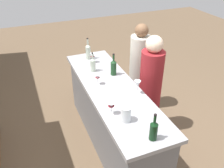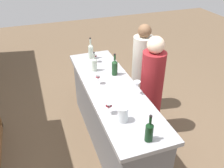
% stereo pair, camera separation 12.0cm
% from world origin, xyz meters
% --- Properties ---
extents(ground_plane, '(12.00, 12.00, 0.00)m').
position_xyz_m(ground_plane, '(0.00, 0.00, 0.00)').
color(ground_plane, brown).
extents(bar_counter, '(2.24, 0.64, 0.92)m').
position_xyz_m(bar_counter, '(0.00, 0.00, 0.47)').
color(bar_counter, slate).
rests_on(bar_counter, ground).
extents(wine_bottle_leftmost_dark_green, '(0.08, 0.08, 0.29)m').
position_xyz_m(wine_bottle_leftmost_dark_green, '(-0.98, -0.01, 1.03)').
color(wine_bottle_leftmost_dark_green, black).
rests_on(wine_bottle_leftmost_dark_green, bar_counter).
extents(wine_bottle_second_left_olive_green, '(0.08, 0.08, 0.31)m').
position_xyz_m(wine_bottle_second_left_olive_green, '(0.30, -0.14, 1.04)').
color(wine_bottle_second_left_olive_green, '#193D1E').
rests_on(wine_bottle_second_left_olive_green, bar_counter).
extents(wine_bottle_center_clear_pale, '(0.07, 0.07, 0.28)m').
position_xyz_m(wine_bottle_center_clear_pale, '(0.50, 0.08, 1.03)').
color(wine_bottle_center_clear_pale, '#B7C6B2').
rests_on(wine_bottle_center_clear_pale, bar_counter).
extents(wine_bottle_second_right_clear_pale, '(0.08, 0.08, 0.33)m').
position_xyz_m(wine_bottle_second_right_clear_pale, '(0.91, 0.02, 1.05)').
color(wine_bottle_second_right_clear_pale, '#B7C6B2').
rests_on(wine_bottle_second_right_clear_pale, bar_counter).
extents(wine_glass_near_left, '(0.08, 0.08, 0.17)m').
position_xyz_m(wine_glass_near_left, '(-0.23, -0.23, 1.05)').
color(wine_glass_near_left, white).
rests_on(wine_glass_near_left, bar_counter).
extents(wine_glass_near_center, '(0.07, 0.07, 0.15)m').
position_xyz_m(wine_glass_near_center, '(0.76, 0.00, 1.03)').
color(wine_glass_near_center, white).
rests_on(wine_glass_near_center, bar_counter).
extents(wine_glass_near_right, '(0.07, 0.07, 0.15)m').
position_xyz_m(wine_glass_near_right, '(0.14, 0.14, 1.03)').
color(wine_glass_near_right, white).
rests_on(wine_glass_near_right, bar_counter).
extents(wine_glass_far_left, '(0.08, 0.08, 0.14)m').
position_xyz_m(wine_glass_far_left, '(-0.48, 0.21, 1.03)').
color(wine_glass_far_left, white).
rests_on(wine_glass_far_left, bar_counter).
extents(water_pitcher, '(0.11, 0.11, 0.17)m').
position_xyz_m(water_pitcher, '(-0.64, 0.11, 1.01)').
color(water_pitcher, silver).
rests_on(water_pitcher, bar_counter).
extents(person_left_guest, '(0.40, 0.40, 1.47)m').
position_xyz_m(person_left_guest, '(0.64, -0.73, 0.68)').
color(person_left_guest, beige).
rests_on(person_left_guest, ground).
extents(person_center_guest, '(0.32, 0.32, 1.50)m').
position_xyz_m(person_center_guest, '(0.07, -0.61, 0.70)').
color(person_center_guest, maroon).
rests_on(person_center_guest, ground).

